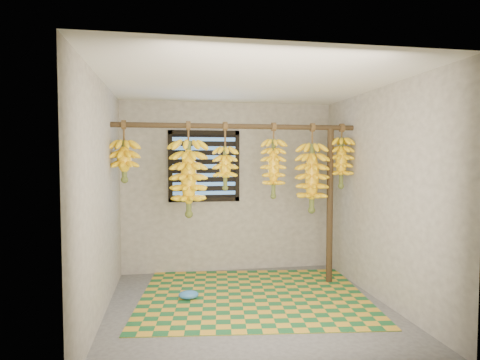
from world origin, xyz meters
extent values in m
cube|color=#4A4A4A|center=(0.00, 0.00, -0.01)|extent=(3.00, 3.00, 0.01)
cube|color=silver|center=(0.00, 0.00, 2.40)|extent=(3.00, 3.00, 0.01)
cube|color=slate|center=(0.00, 1.50, 1.20)|extent=(3.00, 0.01, 2.40)
cube|color=slate|center=(-1.50, 0.00, 1.20)|extent=(0.01, 3.00, 2.40)
cube|color=slate|center=(1.50, 0.00, 1.20)|extent=(0.01, 3.00, 2.40)
cube|color=black|center=(-0.35, 1.48, 1.50)|extent=(1.00, 0.04, 1.00)
cylinder|color=#412F1C|center=(0.00, 0.70, 2.00)|extent=(3.00, 0.06, 0.06)
cylinder|color=#412F1C|center=(1.20, 0.70, 1.00)|extent=(0.08, 0.08, 2.00)
cube|color=#1A5A2B|center=(0.12, 0.35, 0.01)|extent=(2.81, 2.36, 0.01)
ellipsoid|color=#3174B9|center=(-0.63, 0.36, 0.06)|extent=(0.24, 0.18, 0.10)
cylinder|color=brown|center=(-1.35, 0.70, 1.91)|extent=(0.02, 0.02, 0.24)
cylinder|color=#4C5923|center=(-1.35, 0.70, 1.60)|extent=(0.06, 0.06, 0.44)
cylinder|color=brown|center=(-0.60, 0.70, 1.91)|extent=(0.02, 0.02, 0.24)
cylinder|color=#4C5923|center=(-0.60, 0.70, 1.39)|extent=(0.07, 0.07, 0.87)
cylinder|color=brown|center=(-0.16, 0.70, 1.88)|extent=(0.02, 0.02, 0.30)
cylinder|color=#4C5923|center=(-0.16, 0.70, 1.51)|extent=(0.05, 0.05, 0.49)
cylinder|color=brown|center=(0.45, 0.70, 1.92)|extent=(0.02, 0.02, 0.21)
cylinder|color=#4C5923|center=(0.45, 0.70, 1.50)|extent=(0.05, 0.05, 0.69)
cylinder|color=brown|center=(0.96, 0.70, 1.90)|extent=(0.02, 0.02, 0.27)
cylinder|color=#4C5923|center=(0.96, 0.70, 1.38)|extent=(0.06, 0.06, 0.83)
cylinder|color=brown|center=(1.35, 0.70, 1.94)|extent=(0.02, 0.02, 0.18)
cylinder|color=#4C5923|center=(1.35, 0.70, 1.57)|extent=(0.05, 0.05, 0.61)
camera|label=1|loc=(-0.82, -4.16, 1.60)|focal=30.00mm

